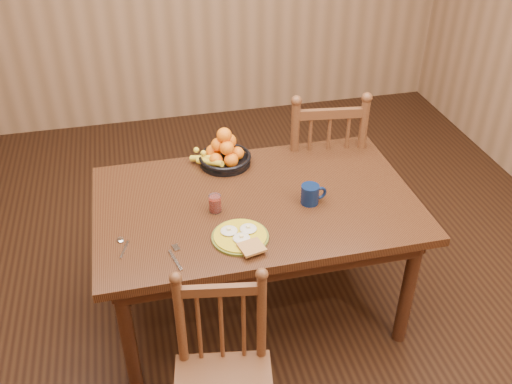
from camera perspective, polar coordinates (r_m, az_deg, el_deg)
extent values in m
cube|color=black|center=(3.35, 0.00, -11.40)|extent=(4.50, 5.00, 0.01)
cube|color=black|center=(2.87, 0.00, -1.19)|extent=(1.60, 1.00, 0.04)
cube|color=black|center=(3.25, -1.69, 1.97)|extent=(1.40, 0.04, 0.10)
cube|color=black|center=(2.60, 2.13, -7.75)|extent=(1.40, 0.04, 0.10)
cube|color=black|center=(3.13, 12.95, -0.48)|extent=(0.04, 0.84, 0.10)
cube|color=black|center=(2.87, -14.16, -4.24)|extent=(0.04, 0.84, 0.10)
cylinder|color=black|center=(2.78, -12.64, -14.14)|extent=(0.07, 0.07, 0.70)
cylinder|color=black|center=(3.04, 14.94, -9.45)|extent=(0.07, 0.07, 0.70)
cylinder|color=black|center=(3.37, -13.28, -4.06)|extent=(0.07, 0.07, 0.70)
cylinder|color=black|center=(3.59, 9.47, -0.92)|extent=(0.07, 0.07, 0.70)
cube|color=#452414|center=(3.63, 6.24, 2.48)|extent=(0.53, 0.52, 0.04)
cylinder|color=#452414|center=(3.96, 8.28, 0.89)|extent=(0.04, 0.04, 0.47)
cylinder|color=#452414|center=(3.89, 2.65, 0.57)|extent=(0.04, 0.04, 0.47)
cylinder|color=#452414|center=(3.67, 9.56, -2.30)|extent=(0.04, 0.04, 0.47)
cylinder|color=#452414|center=(3.59, 3.48, -2.71)|extent=(0.04, 0.04, 0.47)
cylinder|color=#452414|center=(3.36, 10.51, 4.87)|extent=(0.05, 0.05, 0.57)
cylinder|color=#452414|center=(3.28, 3.87, 4.60)|extent=(0.05, 0.05, 0.57)
cylinder|color=#452414|center=(3.34, 7.16, 3.93)|extent=(0.02, 0.02, 0.44)
cube|color=#452414|center=(3.22, 7.48, 7.78)|extent=(0.39, 0.08, 0.05)
cylinder|color=#452414|center=(2.40, -7.58, -12.74)|extent=(0.04, 0.04, 0.48)
cylinder|color=#452414|center=(2.39, 0.56, -12.47)|extent=(0.04, 0.04, 0.48)
cylinder|color=#452414|center=(2.42, -3.48, -13.38)|extent=(0.02, 0.02, 0.37)
cube|color=#452414|center=(2.27, -3.66, -9.78)|extent=(0.33, 0.08, 0.05)
cylinder|color=#59601E|center=(2.62, -1.59, -4.53)|extent=(0.26, 0.26, 0.01)
cylinder|color=gold|center=(2.61, -1.59, -4.41)|extent=(0.24, 0.24, 0.01)
ellipsoid|color=silver|center=(2.63, -2.72, -3.89)|extent=(0.08, 0.08, 0.01)
cube|color=#F2E08C|center=(2.62, -2.72, -3.70)|extent=(0.02, 0.02, 0.01)
ellipsoid|color=silver|center=(2.64, -0.77, -3.68)|extent=(0.08, 0.08, 0.01)
cube|color=#F2E08C|center=(2.63, -0.78, -3.49)|extent=(0.02, 0.02, 0.01)
ellipsoid|color=silver|center=(2.58, -1.46, -4.62)|extent=(0.08, 0.08, 0.01)
cube|color=#F2E08C|center=(2.58, -1.46, -4.43)|extent=(0.02, 0.02, 0.01)
cube|color=brown|center=(2.53, -0.44, -5.55)|extent=(0.13, 0.12, 0.01)
cube|color=silver|center=(2.52, -8.07, -6.76)|extent=(0.05, 0.14, 0.00)
cube|color=silver|center=(2.59, -8.02, -5.51)|extent=(0.04, 0.05, 0.00)
cube|color=silver|center=(2.62, -13.02, -5.63)|extent=(0.05, 0.12, 0.00)
ellipsoid|color=silver|center=(2.68, -13.41, -4.64)|extent=(0.03, 0.04, 0.01)
cylinder|color=#091736|center=(2.83, 5.41, -0.24)|extent=(0.09, 0.09, 0.10)
torus|color=#091736|center=(2.84, 6.41, -0.10)|extent=(0.07, 0.02, 0.07)
cylinder|color=black|center=(2.80, 5.46, 0.53)|extent=(0.08, 0.08, 0.00)
cylinder|color=silver|center=(2.77, -4.12, -1.15)|extent=(0.06, 0.06, 0.09)
cylinder|color=maroon|center=(2.77, -4.11, -1.26)|extent=(0.05, 0.05, 0.07)
cylinder|color=black|center=(3.15, -3.10, 3.01)|extent=(0.28, 0.28, 0.02)
torus|color=black|center=(3.13, -3.12, 3.55)|extent=(0.29, 0.29, 0.02)
cylinder|color=black|center=(3.16, -3.10, 2.88)|extent=(0.10, 0.10, 0.01)
sphere|color=orange|center=(3.14, -1.87, 3.90)|extent=(0.07, 0.07, 0.07)
sphere|color=orange|center=(3.19, -2.96, 4.42)|extent=(0.08, 0.08, 0.08)
sphere|color=orange|center=(3.15, -4.29, 4.05)|extent=(0.08, 0.08, 0.08)
sphere|color=orange|center=(3.09, -4.03, 3.24)|extent=(0.07, 0.07, 0.07)
sphere|color=orange|center=(3.07, -2.50, 3.20)|extent=(0.08, 0.08, 0.08)
sphere|color=orange|center=(3.13, -2.73, 5.12)|extent=(0.08, 0.08, 0.08)
sphere|color=orange|center=(3.10, -3.84, 4.74)|extent=(0.07, 0.07, 0.07)
sphere|color=orange|center=(3.06, -2.94, 4.41)|extent=(0.08, 0.08, 0.08)
sphere|color=orange|center=(3.07, -3.20, 5.70)|extent=(0.08, 0.08, 0.08)
cylinder|color=yellow|center=(3.09, -4.63, 2.98)|extent=(0.10, 0.17, 0.07)
cylinder|color=yellow|center=(3.13, -5.14, 3.40)|extent=(0.14, 0.15, 0.07)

